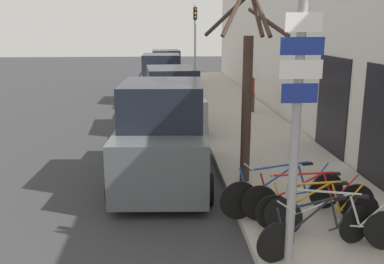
{
  "coord_description": "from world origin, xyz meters",
  "views": [
    {
      "loc": [
        -0.36,
        -2.59,
        3.46
      ],
      "look_at": [
        0.28,
        6.24,
        1.29
      ],
      "focal_mm": 40.0,
      "sensor_mm": 36.0,
      "label": 1
    }
  ],
  "objects_px": {
    "parked_car_1": "(171,102)",
    "parked_car_3": "(166,70)",
    "parked_car_2": "(162,81)",
    "pedestrian_near": "(250,89)",
    "bicycle_0": "(317,230)",
    "bicycle_2": "(317,208)",
    "traffic_light": "(195,36)",
    "bicycle_1": "(333,220)",
    "bicycle_3": "(308,199)",
    "bicycle_4": "(284,192)",
    "signpost": "(296,128)",
    "street_tree": "(247,88)",
    "parked_car_0": "(163,138)"
  },
  "relations": [
    {
      "from": "bicycle_4",
      "to": "signpost",
      "type": "bearing_deg",
      "value": 155.25
    },
    {
      "from": "bicycle_3",
      "to": "parked_car_2",
      "type": "distance_m",
      "value": 13.68
    },
    {
      "from": "bicycle_3",
      "to": "parked_car_0",
      "type": "bearing_deg",
      "value": 47.43
    },
    {
      "from": "bicycle_4",
      "to": "street_tree",
      "type": "bearing_deg",
      "value": 1.05
    },
    {
      "from": "bicycle_2",
      "to": "parked_car_1",
      "type": "bearing_deg",
      "value": 17.27
    },
    {
      "from": "parked_car_1",
      "to": "parked_car_3",
      "type": "bearing_deg",
      "value": 86.48
    },
    {
      "from": "parked_car_3",
      "to": "street_tree",
      "type": "relative_size",
      "value": 1.02
    },
    {
      "from": "bicycle_4",
      "to": "parked_car_3",
      "type": "bearing_deg",
      "value": -5.96
    },
    {
      "from": "signpost",
      "to": "bicycle_4",
      "type": "bearing_deg",
      "value": 76.86
    },
    {
      "from": "bicycle_2",
      "to": "parked_car_0",
      "type": "distance_m",
      "value": 3.85
    },
    {
      "from": "parked_car_1",
      "to": "parked_car_3",
      "type": "relative_size",
      "value": 1.1
    },
    {
      "from": "parked_car_0",
      "to": "bicycle_1",
      "type": "bearing_deg",
      "value": -48.02
    },
    {
      "from": "bicycle_4",
      "to": "parked_car_0",
      "type": "relative_size",
      "value": 0.57
    },
    {
      "from": "pedestrian_near",
      "to": "traffic_light",
      "type": "bearing_deg",
      "value": -88.35
    },
    {
      "from": "signpost",
      "to": "parked_car_3",
      "type": "distance_m",
      "value": 20.58
    },
    {
      "from": "bicycle_0",
      "to": "bicycle_2",
      "type": "relative_size",
      "value": 0.95
    },
    {
      "from": "bicycle_2",
      "to": "bicycle_3",
      "type": "distance_m",
      "value": 0.36
    },
    {
      "from": "street_tree",
      "to": "traffic_light",
      "type": "distance_m",
      "value": 14.62
    },
    {
      "from": "bicycle_2",
      "to": "parked_car_2",
      "type": "height_order",
      "value": "parked_car_2"
    },
    {
      "from": "bicycle_0",
      "to": "parked_car_0",
      "type": "height_order",
      "value": "parked_car_0"
    },
    {
      "from": "bicycle_4",
      "to": "street_tree",
      "type": "distance_m",
      "value": 2.44
    },
    {
      "from": "parked_car_1",
      "to": "parked_car_2",
      "type": "xyz_separation_m",
      "value": [
        -0.31,
        5.8,
        0.02
      ]
    },
    {
      "from": "parked_car_3",
      "to": "bicycle_4",
      "type": "bearing_deg",
      "value": -85.34
    },
    {
      "from": "pedestrian_near",
      "to": "bicycle_4",
      "type": "bearing_deg",
      "value": 69.43
    },
    {
      "from": "bicycle_0",
      "to": "parked_car_2",
      "type": "xyz_separation_m",
      "value": [
        -2.27,
        14.54,
        0.5
      ]
    },
    {
      "from": "bicycle_1",
      "to": "bicycle_2",
      "type": "relative_size",
      "value": 0.95
    },
    {
      "from": "signpost",
      "to": "parked_car_3",
      "type": "xyz_separation_m",
      "value": [
        -1.5,
        20.5,
        -1.14
      ]
    },
    {
      "from": "parked_car_2",
      "to": "pedestrian_near",
      "type": "xyz_separation_m",
      "value": [
        3.52,
        -3.46,
        0.05
      ]
    },
    {
      "from": "bicycle_4",
      "to": "pedestrian_near",
      "type": "distance_m",
      "value": 9.8
    },
    {
      "from": "parked_car_3",
      "to": "parked_car_0",
      "type": "bearing_deg",
      "value": -92.01
    },
    {
      "from": "bicycle_1",
      "to": "bicycle_3",
      "type": "distance_m",
      "value": 0.83
    },
    {
      "from": "street_tree",
      "to": "parked_car_1",
      "type": "bearing_deg",
      "value": 104.54
    },
    {
      "from": "parked_car_2",
      "to": "traffic_light",
      "type": "distance_m",
      "value": 4.19
    },
    {
      "from": "parked_car_1",
      "to": "parked_car_3",
      "type": "xyz_separation_m",
      "value": [
        -0.02,
        11.54,
        -0.0
      ]
    },
    {
      "from": "bicycle_1",
      "to": "bicycle_3",
      "type": "bearing_deg",
      "value": 31.4
    },
    {
      "from": "signpost",
      "to": "bicycle_3",
      "type": "bearing_deg",
      "value": 61.22
    },
    {
      "from": "traffic_light",
      "to": "bicycle_1",
      "type": "bearing_deg",
      "value": -87.41
    },
    {
      "from": "parked_car_1",
      "to": "bicycle_0",
      "type": "bearing_deg",
      "value": -80.99
    },
    {
      "from": "parked_car_2",
      "to": "pedestrian_near",
      "type": "height_order",
      "value": "parked_car_2"
    },
    {
      "from": "pedestrian_near",
      "to": "street_tree",
      "type": "relative_size",
      "value": 0.37
    },
    {
      "from": "parked_car_2",
      "to": "pedestrian_near",
      "type": "distance_m",
      "value": 4.93
    },
    {
      "from": "bicycle_1",
      "to": "street_tree",
      "type": "distance_m",
      "value": 3.42
    },
    {
      "from": "bicycle_1",
      "to": "parked_car_1",
      "type": "distance_m",
      "value": 8.78
    },
    {
      "from": "bicycle_2",
      "to": "traffic_light",
      "type": "relative_size",
      "value": 0.47
    },
    {
      "from": "traffic_light",
      "to": "bicycle_3",
      "type": "bearing_deg",
      "value": -87.68
    },
    {
      "from": "bicycle_0",
      "to": "parked_car_3",
      "type": "bearing_deg",
      "value": -13.07
    },
    {
      "from": "bicycle_2",
      "to": "parked_car_1",
      "type": "height_order",
      "value": "parked_car_1"
    },
    {
      "from": "bicycle_0",
      "to": "parked_car_1",
      "type": "distance_m",
      "value": 8.98
    },
    {
      "from": "signpost",
      "to": "parked_car_0",
      "type": "distance_m",
      "value": 4.33
    },
    {
      "from": "bicycle_2",
      "to": "bicycle_1",
      "type": "bearing_deg",
      "value": -169.07
    }
  ]
}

